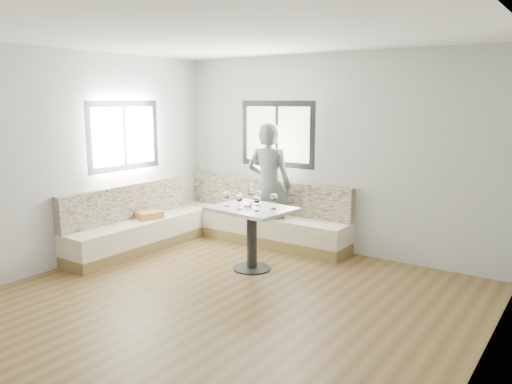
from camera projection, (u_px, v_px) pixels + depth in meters
room at (219, 173)px, 5.17m from camera, size 5.01×5.01×2.81m
banquette at (207, 224)px, 7.47m from camera, size 2.90×2.80×0.95m
table at (252, 223)px, 6.35m from camera, size 1.07×0.87×0.82m
person at (269, 185)px, 7.32m from camera, size 0.74×0.56×1.84m
olive_ramekin at (248, 205)px, 6.33m from camera, size 0.10×0.10×0.04m
wine_glass_a at (227, 195)px, 6.35m from camera, size 0.09×0.09×0.21m
wine_glass_b at (240, 198)px, 6.16m from camera, size 0.09×0.09×0.21m
wine_glass_c at (257, 199)px, 6.07m from camera, size 0.09×0.09×0.21m
wine_glass_d at (258, 194)px, 6.38m from camera, size 0.09×0.09×0.21m
wine_glass_e at (274, 197)px, 6.18m from camera, size 0.09×0.09×0.21m
wine_glass_f at (251, 192)px, 6.55m from camera, size 0.09×0.09×0.21m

